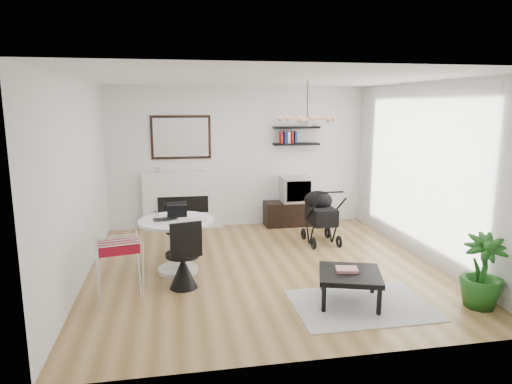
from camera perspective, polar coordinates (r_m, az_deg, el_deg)
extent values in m
plane|color=olive|center=(6.79, 1.02, -9.43)|extent=(5.00, 5.00, 0.00)
plane|color=white|center=(6.37, 1.10, 13.97)|extent=(5.00, 5.00, 0.00)
plane|color=white|center=(8.89, -2.16, 4.37)|extent=(5.00, 0.00, 5.00)
plane|color=white|center=(6.44, -21.32, 1.14)|extent=(0.00, 5.00, 5.00)
plane|color=white|center=(7.36, 20.53, 2.33)|extent=(0.00, 5.00, 5.00)
cube|color=white|center=(7.48, 19.09, 2.55)|extent=(0.04, 3.60, 2.60)
cube|color=white|center=(8.85, -9.12, -1.04)|extent=(1.50, 0.15, 1.10)
cube|color=black|center=(8.80, -9.09, -1.56)|extent=(0.95, 0.06, 0.32)
cube|color=black|center=(8.74, -9.36, 6.77)|extent=(1.12, 0.03, 0.82)
cube|color=white|center=(8.72, -9.36, 6.76)|extent=(1.02, 0.01, 0.72)
cube|color=black|center=(8.96, 5.04, 6.00)|extent=(0.90, 0.25, 0.04)
cube|color=black|center=(8.94, 5.07, 8.05)|extent=(0.90, 0.25, 0.04)
cube|color=black|center=(9.08, 5.07, -2.65)|extent=(1.27, 0.44, 0.48)
cube|color=#B6B6B8|center=(8.98, 4.99, 0.36)|extent=(0.57, 0.49, 0.49)
cube|color=black|center=(8.75, 5.40, 0.07)|extent=(0.48, 0.01, 0.40)
cylinder|color=white|center=(6.72, -9.73, -9.54)|extent=(0.57, 0.57, 0.06)
cylinder|color=white|center=(6.60, -9.83, -6.57)|extent=(0.14, 0.14, 0.67)
cylinder|color=white|center=(6.50, -9.94, -3.58)|extent=(1.05, 1.05, 0.04)
imported|color=black|center=(6.44, -11.19, -3.46)|extent=(0.37, 0.29, 0.03)
cube|color=black|center=(6.67, -9.83, -2.29)|extent=(0.28, 0.17, 0.17)
cube|color=silver|center=(6.41, -8.12, -3.51)|extent=(0.41, 0.37, 0.01)
cylinder|color=white|center=(6.61, -12.41, -2.81)|extent=(0.06, 0.06, 0.10)
cylinder|color=black|center=(7.24, -9.62, -4.87)|extent=(0.40, 0.40, 0.05)
cone|color=black|center=(7.31, -9.56, -6.52)|extent=(0.33, 0.33, 0.38)
cube|color=black|center=(7.36, -10.00, -2.81)|extent=(0.36, 0.11, 0.41)
cylinder|color=black|center=(6.01, -9.15, -7.72)|extent=(0.44, 0.44, 0.05)
cone|color=black|center=(6.09, -9.08, -9.87)|extent=(0.36, 0.36, 0.42)
cube|color=black|center=(5.75, -8.73, -5.95)|extent=(0.40, 0.13, 0.45)
cube|color=maroon|center=(5.67, -16.83, -6.51)|extent=(0.50, 0.35, 0.12)
cube|color=black|center=(7.89, 8.17, -2.92)|extent=(0.41, 0.61, 0.28)
ellipsoid|color=black|center=(8.01, 7.78, -1.07)|extent=(0.49, 0.49, 0.35)
cylinder|color=black|center=(7.44, 9.25, -0.04)|extent=(0.45, 0.04, 0.03)
torus|color=black|center=(8.19, 5.96, -5.23)|extent=(0.05, 0.21, 0.21)
torus|color=black|center=(8.33, 8.91, -5.03)|extent=(0.05, 0.21, 0.21)
torus|color=black|center=(7.67, 7.21, -6.38)|extent=(0.05, 0.21, 0.21)
torus|color=black|center=(7.82, 10.34, -6.14)|extent=(0.05, 0.21, 0.21)
cube|color=#ABABAB|center=(5.74, 13.01, -13.60)|extent=(1.61, 1.17, 0.01)
cube|color=black|center=(5.66, 11.66, -10.11)|extent=(0.91, 0.91, 0.06)
cube|color=black|center=(5.43, 8.47, -13.06)|extent=(0.04, 0.04, 0.31)
cube|color=black|center=(5.48, 15.14, -13.10)|extent=(0.04, 0.04, 0.31)
cube|color=black|center=(6.00, 8.38, -10.66)|extent=(0.04, 0.04, 0.31)
cube|color=black|center=(6.04, 14.37, -10.73)|extent=(0.04, 0.04, 0.31)
cube|color=#C53D31|center=(5.67, 11.29, -9.49)|extent=(0.29, 0.25, 0.04)
imported|color=#1C5618|center=(6.02, 26.44, -8.87)|extent=(0.62, 0.62, 0.88)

